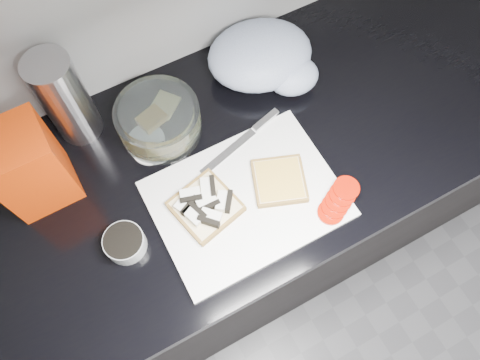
% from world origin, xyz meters
% --- Properties ---
extents(base_cabinet, '(3.50, 0.60, 0.86)m').
position_xyz_m(base_cabinet, '(0.00, 1.20, 0.43)').
color(base_cabinet, black).
rests_on(base_cabinet, ground).
extents(countertop, '(3.50, 0.64, 0.04)m').
position_xyz_m(countertop, '(0.00, 1.20, 0.88)').
color(countertop, black).
rests_on(countertop, base_cabinet).
extents(cutting_board, '(0.40, 0.30, 0.01)m').
position_xyz_m(cutting_board, '(0.03, 1.08, 0.91)').
color(cutting_board, white).
rests_on(cutting_board, countertop).
extents(bread_left, '(0.16, 0.16, 0.04)m').
position_xyz_m(bread_left, '(-0.06, 1.10, 0.93)').
color(bread_left, beige).
rests_on(bread_left, cutting_board).
extents(bread_right, '(0.15, 0.15, 0.02)m').
position_xyz_m(bread_right, '(0.11, 1.08, 0.92)').
color(bread_right, beige).
rests_on(bread_right, cutting_board).
extents(tomato_slices, '(0.13, 0.10, 0.02)m').
position_xyz_m(tomato_slices, '(0.20, 0.97, 0.92)').
color(tomato_slices, '#A31303').
rests_on(tomato_slices, cutting_board).
extents(knife, '(0.23, 0.08, 0.01)m').
position_xyz_m(knife, '(0.11, 1.21, 0.92)').
color(knife, '#B3B3B8').
rests_on(knife, cutting_board).
extents(seed_tub, '(0.09, 0.09, 0.04)m').
position_xyz_m(seed_tub, '(-0.24, 1.11, 0.92)').
color(seed_tub, '#AAAFAF').
rests_on(seed_tub, countertop).
extents(tub_lid, '(0.10, 0.10, 0.01)m').
position_xyz_m(tub_lid, '(-0.11, 1.29, 0.90)').
color(tub_lid, silver).
rests_on(tub_lid, countertop).
extents(glass_bowl, '(0.19, 0.19, 0.08)m').
position_xyz_m(glass_bowl, '(-0.06, 1.33, 0.94)').
color(glass_bowl, silver).
rests_on(glass_bowl, countertop).
extents(bread_bag, '(0.14, 0.13, 0.21)m').
position_xyz_m(bread_bag, '(-0.35, 1.31, 1.01)').
color(bread_bag, red).
rests_on(bread_bag, countertop).
extents(steel_canister, '(0.10, 0.10, 0.24)m').
position_xyz_m(steel_canister, '(-0.22, 1.43, 1.02)').
color(steel_canister, '#A8A8AC').
rests_on(steel_canister, countertop).
extents(grocery_bag, '(0.29, 0.27, 0.11)m').
position_xyz_m(grocery_bag, '(0.23, 1.36, 0.95)').
color(grocery_bag, silver).
rests_on(grocery_bag, countertop).
extents(whole_tomatoes, '(0.06, 0.06, 0.06)m').
position_xyz_m(whole_tomatoes, '(0.27, 1.28, 0.93)').
color(whole_tomatoes, '#A31303').
rests_on(whole_tomatoes, countertop).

